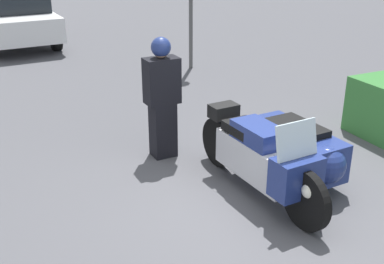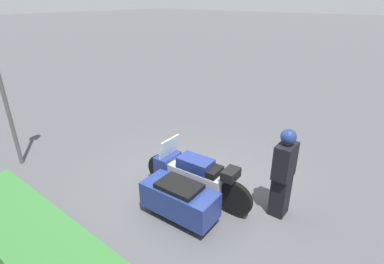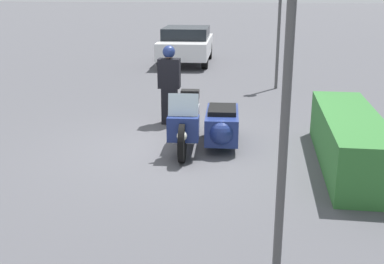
{
  "view_description": "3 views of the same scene",
  "coord_description": "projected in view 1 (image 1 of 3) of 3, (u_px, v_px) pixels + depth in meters",
  "views": [
    {
      "loc": [
        4.16,
        -2.94,
        3.04
      ],
      "look_at": [
        -0.78,
        -0.56,
        0.73
      ],
      "focal_mm": 45.0,
      "sensor_mm": 36.0,
      "label": 1
    },
    {
      "loc": [
        -3.35,
        4.04,
        3.75
      ],
      "look_at": [
        0.42,
        -0.64,
        1.04
      ],
      "focal_mm": 28.0,
      "sensor_mm": 36.0,
      "label": 2
    },
    {
      "loc": [
        8.46,
        1.41,
        2.97
      ],
      "look_at": [
        0.73,
        0.31,
        0.58
      ],
      "focal_mm": 45.0,
      "sensor_mm": 36.0,
      "label": 3
    }
  ],
  "objects": [
    {
      "name": "officer_rider",
      "position": [
        162.0,
        95.0,
        6.7
      ],
      "size": [
        0.3,
        0.48,
        1.73
      ],
      "rotation": [
        0.0,
        0.0,
        -3.12
      ],
      "color": "black",
      "rests_on": "ground"
    },
    {
      "name": "parked_car_background",
      "position": [
        14.0,
        18.0,
        13.57
      ],
      "size": [
        4.2,
        2.06,
        1.41
      ],
      "rotation": [
        0.0,
        0.0,
        3.19
      ],
      "color": "silver",
      "rests_on": "ground"
    },
    {
      "name": "police_motorcycle",
      "position": [
        282.0,
        153.0,
        5.99
      ],
      "size": [
        2.46,
        1.25,
        1.17
      ],
      "rotation": [
        0.0,
        0.0,
        0.06
      ],
      "color": "black",
      "rests_on": "ground"
    },
    {
      "name": "ground_plane",
      "position": [
        261.0,
        203.0,
        5.81
      ],
      "size": [
        160.0,
        160.0,
        0.0
      ],
      "primitive_type": "plane",
      "color": "#4C4C51"
    }
  ]
}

